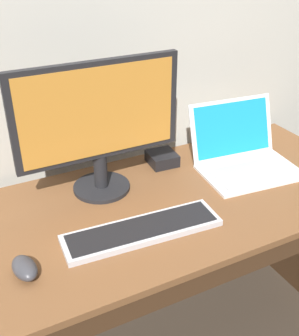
{
  "coord_description": "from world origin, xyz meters",
  "views": [
    {
      "loc": [
        -0.59,
        -1.03,
        1.52
      ],
      "look_at": [
        -0.07,
        0.0,
        0.87
      ],
      "focal_mm": 45.51,
      "sensor_mm": 36.0,
      "label": 1
    }
  ],
  "objects": [
    {
      "name": "computer_mouse",
      "position": [
        -0.5,
        -0.14,
        0.75
      ],
      "size": [
        0.07,
        0.11,
        0.04
      ],
      "primitive_type": "ellipsoid",
      "rotation": [
        0.0,
        0.0,
        0.15
      ],
      "color": "#38383D",
      "rests_on": "desk"
    },
    {
      "name": "external_monitor",
      "position": [
        -0.17,
        0.15,
        0.98
      ],
      "size": [
        0.55,
        0.2,
        0.45
      ],
      "color": "black",
      "rests_on": "desk"
    },
    {
      "name": "laptop_white",
      "position": [
        0.36,
        0.07,
        0.77
      ],
      "size": [
        0.38,
        0.34,
        0.22
      ],
      "color": "white",
      "rests_on": "desk"
    },
    {
      "name": "external_drive_box",
      "position": [
        0.1,
        0.23,
        0.75
      ],
      "size": [
        0.11,
        0.11,
        0.05
      ],
      "primitive_type": "cube",
      "rotation": [
        0.0,
        0.0,
        -0.06
      ],
      "color": "black",
      "rests_on": "desk"
    },
    {
      "name": "desk",
      "position": [
        0.0,
        -0.01,
        0.52
      ],
      "size": [
        1.5,
        0.66,
        0.73
      ],
      "color": "brown",
      "rests_on": "ground"
    },
    {
      "name": "wired_keyboard",
      "position": [
        -0.15,
        -0.12,
        0.74
      ],
      "size": [
        0.48,
        0.16,
        0.02
      ],
      "color": "#BCBCC1",
      "rests_on": "desk"
    }
  ]
}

